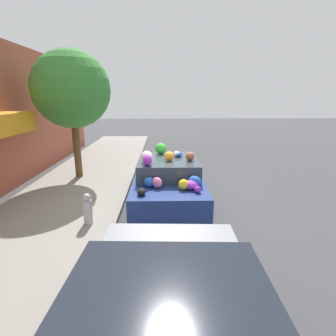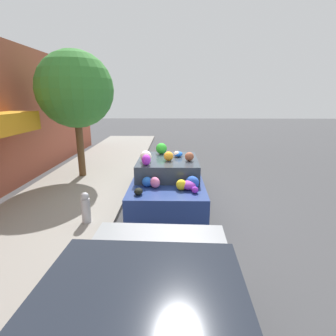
# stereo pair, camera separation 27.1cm
# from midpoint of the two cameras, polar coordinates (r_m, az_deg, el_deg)

# --- Properties ---
(ground_plane) EXTENTS (60.00, 60.00, 0.00)m
(ground_plane) POSITION_cam_midpoint_polar(r_m,az_deg,el_deg) (7.49, -1.85, -7.27)
(ground_plane) COLOR #424244
(sidewalk_curb) EXTENTS (24.00, 3.20, 0.14)m
(sidewalk_curb) POSITION_cam_midpoint_polar(r_m,az_deg,el_deg) (7.97, -21.78, -6.46)
(sidewalk_curb) COLOR gray
(sidewalk_curb) RESTS_ON ground
(street_tree) EXTENTS (2.52, 2.52, 4.23)m
(street_tree) POSITION_cam_midpoint_polar(r_m,az_deg,el_deg) (9.51, -21.05, 15.59)
(street_tree) COLOR brown
(street_tree) RESTS_ON sidewalk_curb
(fire_hydrant) EXTENTS (0.20, 0.20, 0.70)m
(fire_hydrant) POSITION_cam_midpoint_polar(r_m,az_deg,el_deg) (6.14, -18.34, -8.44)
(fire_hydrant) COLOR #B2B2B7
(fire_hydrant) RESTS_ON sidewalk_curb
(art_car) EXTENTS (4.10, 1.81, 1.60)m
(art_car) POSITION_cam_midpoint_polar(r_m,az_deg,el_deg) (7.21, -1.09, -2.28)
(art_car) COLOR navy
(art_car) RESTS_ON ground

